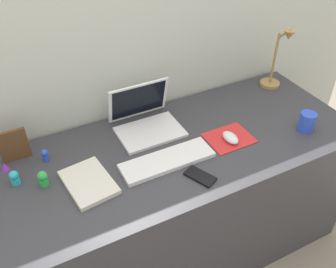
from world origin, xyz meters
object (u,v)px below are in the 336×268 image
(laptop, at_px, (145,118))
(cell_phone, at_px, (200,176))
(toy_figurine_cyan, at_px, (14,178))
(notebook_pad, at_px, (89,182))
(picture_frame, at_px, (14,145))
(coffee_mug, at_px, (307,122))
(toy_figurine_purple, at_px, (5,166))
(toy_figurine_green, at_px, (43,178))
(keyboard, at_px, (167,160))
(desk_lamp, at_px, (278,60))
(mouse, at_px, (230,138))
(toy_figurine_blue, at_px, (45,155))

(laptop, height_order, cell_phone, laptop)
(toy_figurine_cyan, bearing_deg, notebook_pad, -27.87)
(cell_phone, height_order, picture_frame, picture_frame)
(notebook_pad, height_order, coffee_mug, coffee_mug)
(toy_figurine_purple, bearing_deg, cell_phone, -30.28)
(toy_figurine_purple, height_order, toy_figurine_green, toy_figurine_green)
(keyboard, relative_size, desk_lamp, 1.15)
(laptop, distance_m, desk_lamp, 0.80)
(mouse, height_order, notebook_pad, mouse)
(coffee_mug, relative_size, toy_figurine_blue, 1.63)
(desk_lamp, relative_size, coffee_mug, 3.84)
(picture_frame, bearing_deg, desk_lamp, -1.40)
(mouse, xyz_separation_m, coffee_mug, (0.37, -0.09, 0.03))
(keyboard, height_order, toy_figurine_green, toy_figurine_green)
(picture_frame, distance_m, coffee_mug, 1.33)
(desk_lamp, bearing_deg, toy_figurine_blue, -178.55)
(laptop, distance_m, keyboard, 0.28)
(cell_phone, xyz_separation_m, desk_lamp, (0.73, 0.43, 0.16))
(keyboard, relative_size, mouse, 4.27)
(notebook_pad, xyz_separation_m, toy_figurine_cyan, (-0.26, 0.14, 0.02))
(coffee_mug, bearing_deg, notebook_pad, 173.22)
(mouse, bearing_deg, coffee_mug, -13.67)
(keyboard, bearing_deg, laptop, 85.68)
(laptop, distance_m, toy_figurine_cyan, 0.63)
(keyboard, distance_m, mouse, 0.32)
(desk_lamp, distance_m, toy_figurine_purple, 1.44)
(keyboard, bearing_deg, coffee_mug, -7.80)
(keyboard, xyz_separation_m, mouse, (0.32, -0.00, 0.01))
(desk_lamp, bearing_deg, notebook_pad, -167.54)
(desk_lamp, height_order, toy_figurine_blue, desk_lamp)
(toy_figurine_green, height_order, toy_figurine_blue, toy_figurine_green)
(toy_figurine_purple, bearing_deg, mouse, -16.07)
(laptop, height_order, notebook_pad, laptop)
(notebook_pad, bearing_deg, coffee_mug, -13.84)
(toy_figurine_purple, xyz_separation_m, toy_figurine_cyan, (0.03, -0.10, 0.01))
(laptop, distance_m, notebook_pad, 0.44)
(desk_lamp, height_order, toy_figurine_green, desk_lamp)
(coffee_mug, bearing_deg, toy_figurine_blue, 163.34)
(desk_lamp, distance_m, coffee_mug, 0.41)
(cell_phone, height_order, toy_figurine_purple, toy_figurine_purple)
(keyboard, relative_size, toy_figurine_green, 5.87)
(mouse, distance_m, picture_frame, 0.95)
(cell_phone, relative_size, toy_figurine_blue, 2.26)
(laptop, height_order, picture_frame, laptop)
(picture_frame, relative_size, toy_figurine_cyan, 2.32)
(picture_frame, xyz_separation_m, coffee_mug, (1.26, -0.41, -0.03))
(mouse, relative_size, picture_frame, 0.64)
(picture_frame, xyz_separation_m, toy_figurine_cyan, (-0.03, -0.15, -0.04))
(toy_figurine_cyan, bearing_deg, toy_figurine_green, -31.25)
(desk_lamp, bearing_deg, toy_figurine_green, -172.28)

